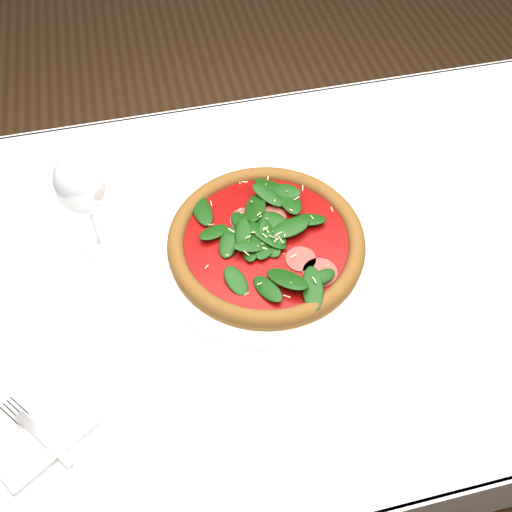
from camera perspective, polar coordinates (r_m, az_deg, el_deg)
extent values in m
plane|color=brown|center=(1.60, 2.80, -15.96)|extent=(6.00, 6.00, 0.00)
cube|color=silver|center=(0.95, 4.54, -0.60)|extent=(1.20, 0.80, 0.04)
cylinder|color=#503020|center=(1.47, -21.08, -2.44)|extent=(0.06, 0.06, 0.71)
cylinder|color=#503020|center=(1.61, 19.05, 4.87)|extent=(0.06, 0.06, 0.71)
cube|color=silver|center=(1.27, -0.74, 11.43)|extent=(1.20, 0.01, 0.22)
cylinder|color=white|center=(0.93, 1.01, 0.84)|extent=(0.37, 0.37, 0.01)
torus|color=white|center=(0.93, 1.02, 0.99)|extent=(0.37, 0.37, 0.01)
cylinder|color=#9E6C26|center=(0.92, 1.02, 1.27)|extent=(0.36, 0.36, 0.01)
torus|color=#B06D28|center=(0.91, 1.03, 1.59)|extent=(0.37, 0.37, 0.03)
cylinder|color=#870405|center=(0.91, 1.03, 1.59)|extent=(0.30, 0.30, 0.00)
cylinder|color=brown|center=(0.91, 1.03, 1.75)|extent=(0.27, 0.27, 0.00)
ellipsoid|color=#113B0A|center=(0.90, 1.04, 2.16)|extent=(0.29, 0.29, 0.03)
cylinder|color=beige|center=(0.90, 1.05, 2.41)|extent=(0.27, 0.27, 0.00)
cylinder|color=silver|center=(0.98, -15.20, 1.32)|extent=(0.07, 0.07, 0.00)
cylinder|color=silver|center=(0.94, -15.84, 3.12)|extent=(0.01, 0.01, 0.09)
ellipsoid|color=silver|center=(0.87, -17.13, 6.80)|extent=(0.08, 0.08, 0.10)
cube|color=silver|center=(0.83, -20.23, -16.90)|extent=(0.14, 0.12, 0.01)
cube|color=silver|center=(0.82, -20.37, -16.73)|extent=(0.08, 0.09, 0.00)
cube|color=silver|center=(0.85, -23.02, -14.04)|extent=(0.04, 0.04, 0.00)
cylinder|color=white|center=(1.27, 21.44, 14.01)|extent=(0.14, 0.14, 0.01)
torus|color=white|center=(1.27, 21.48, 14.11)|extent=(0.14, 0.14, 0.01)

